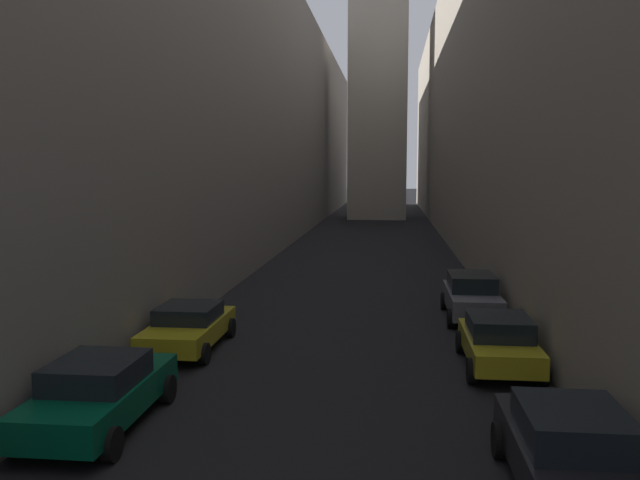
{
  "coord_description": "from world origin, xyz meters",
  "views": [
    {
      "loc": [
        1.5,
        0.54,
        5.3
      ],
      "look_at": [
        0.0,
        14.27,
        3.79
      ],
      "focal_mm": 36.51,
      "sensor_mm": 36.0,
      "label": 1
    }
  ],
  "objects_px": {
    "parked_car_left_second": "(99,392)",
    "parked_car_right_far": "(472,296)",
    "parked_car_right_second": "(571,454)",
    "parked_car_right_third": "(499,341)",
    "parked_car_left_third": "(189,326)"
  },
  "relations": [
    {
      "from": "parked_car_right_third",
      "to": "parked_car_right_far",
      "type": "distance_m",
      "value": 5.88
    },
    {
      "from": "parked_car_left_third",
      "to": "parked_car_left_second",
      "type": "bearing_deg",
      "value": -180.0
    },
    {
      "from": "parked_car_left_third",
      "to": "parked_car_right_second",
      "type": "xyz_separation_m",
      "value": [
        8.8,
        -7.97,
        0.1
      ]
    },
    {
      "from": "parked_car_right_far",
      "to": "parked_car_left_third",
      "type": "bearing_deg",
      "value": 119.41
    },
    {
      "from": "parked_car_right_second",
      "to": "parked_car_right_third",
      "type": "xyz_separation_m",
      "value": [
        0.0,
        7.05,
        -0.05
      ]
    },
    {
      "from": "parked_car_left_second",
      "to": "parked_car_right_far",
      "type": "distance_m",
      "value": 14.0
    },
    {
      "from": "parked_car_left_third",
      "to": "parked_car_right_second",
      "type": "distance_m",
      "value": 11.87
    },
    {
      "from": "parked_car_left_second",
      "to": "parked_car_left_third",
      "type": "distance_m",
      "value": 5.92
    },
    {
      "from": "parked_car_left_second",
      "to": "parked_car_left_third",
      "type": "bearing_deg",
      "value": 0.0
    },
    {
      "from": "parked_car_left_third",
      "to": "parked_car_right_second",
      "type": "height_order",
      "value": "parked_car_right_second"
    },
    {
      "from": "parked_car_left_second",
      "to": "parked_car_right_third",
      "type": "relative_size",
      "value": 1.1
    },
    {
      "from": "parked_car_right_third",
      "to": "parked_car_right_second",
      "type": "bearing_deg",
      "value": 180.0
    },
    {
      "from": "parked_car_right_second",
      "to": "parked_car_right_third",
      "type": "bearing_deg",
      "value": -0.0
    },
    {
      "from": "parked_car_left_third",
      "to": "parked_car_right_second",
      "type": "bearing_deg",
      "value": -132.16
    },
    {
      "from": "parked_car_left_second",
      "to": "parked_car_right_far",
      "type": "height_order",
      "value": "parked_car_right_far"
    }
  ]
}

